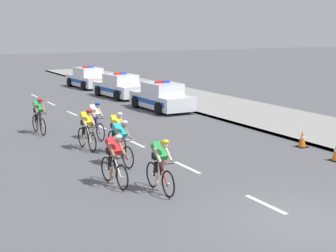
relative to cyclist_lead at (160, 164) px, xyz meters
name	(u,v)px	position (x,y,z in m)	size (l,w,h in m)	color
ground_plane	(303,222)	(1.91, -3.50, -0.79)	(160.00, 160.00, 0.00)	#56565B
sidewalk_slab	(239,110)	(10.11, 10.50, -0.73)	(4.99, 60.00, 0.12)	gray
kerb_edge	(200,113)	(7.69, 10.50, -0.72)	(0.16, 60.00, 0.13)	#9E9E99
lane_markings_centre	(116,134)	(1.91, 7.86, -0.78)	(0.14, 29.60, 0.01)	white
cyclist_lead	(160,164)	(0.00, 0.00, 0.00)	(0.42, 1.72, 1.56)	black
cyclist_second	(114,159)	(-0.87, 1.15, 0.00)	(0.43, 1.72, 1.56)	black
cyclist_third	(120,142)	(0.14, 3.11, 0.00)	(0.45, 1.72, 1.56)	black
cyclist_fourth	(117,132)	(0.65, 4.66, 0.00)	(0.42, 1.72, 1.56)	black
cyclist_fifth	(87,128)	(-0.07, 5.77, 0.00)	(0.43, 1.72, 1.56)	black
cyclist_sixth	(95,120)	(0.82, 7.34, 0.00)	(0.44, 1.72, 1.56)	black
cyclist_seventh	(39,115)	(-0.90, 9.47, 0.00)	(0.44, 1.72, 1.56)	black
police_car_nearest	(162,98)	(6.56, 12.69, -0.11)	(2.08, 4.44, 1.59)	silver
police_car_second	(120,87)	(6.56, 18.49, -0.11)	(2.26, 4.53, 1.59)	white
police_car_third	(88,78)	(6.56, 24.66, -0.11)	(2.22, 4.51, 1.59)	white
traffic_cone_mid	(302,139)	(7.15, 2.33, -0.48)	(0.36, 0.36, 0.64)	black
traffic_cone_far	(336,152)	(6.76, 0.24, -0.48)	(0.36, 0.36, 0.64)	black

